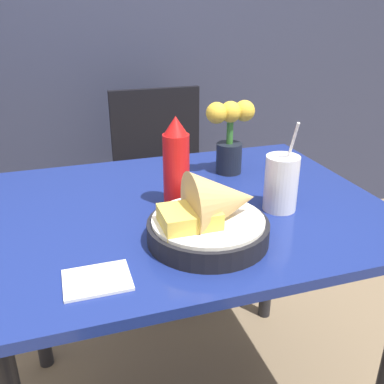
# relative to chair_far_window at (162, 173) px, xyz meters

# --- Properties ---
(dining_table) EXTENTS (1.01, 0.79, 0.74)m
(dining_table) POSITION_rel_chair_far_window_xyz_m (-0.12, -0.77, 0.10)
(dining_table) COLOR navy
(dining_table) RESTS_ON ground_plane
(chair_far_window) EXTENTS (0.40, 0.40, 0.88)m
(chair_far_window) POSITION_rel_chair_far_window_xyz_m (0.00, 0.00, 0.00)
(chair_far_window) COLOR black
(chair_far_window) RESTS_ON ground_plane
(food_basket) EXTENTS (0.27, 0.27, 0.16)m
(food_basket) POSITION_rel_chair_far_window_xyz_m (-0.12, -0.96, 0.27)
(food_basket) COLOR black
(food_basket) RESTS_ON dining_table
(ketchup_bottle) EXTENTS (0.07, 0.07, 0.23)m
(ketchup_bottle) POSITION_rel_chair_far_window_xyz_m (-0.15, -0.76, 0.33)
(ketchup_bottle) COLOR red
(ketchup_bottle) RESTS_ON dining_table
(drink_cup) EXTENTS (0.08, 0.08, 0.23)m
(drink_cup) POSITION_rel_chair_far_window_xyz_m (0.10, -0.87, 0.28)
(drink_cup) COLOR silver
(drink_cup) RESTS_ON dining_table
(flower_vase) EXTENTS (0.15, 0.08, 0.22)m
(flower_vase) POSITION_rel_chair_far_window_xyz_m (0.07, -0.59, 0.34)
(flower_vase) COLOR black
(flower_vase) RESTS_ON dining_table
(napkin) EXTENTS (0.13, 0.10, 0.01)m
(napkin) POSITION_rel_chair_far_window_xyz_m (-0.38, -1.04, 0.21)
(napkin) COLOR white
(napkin) RESTS_ON dining_table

